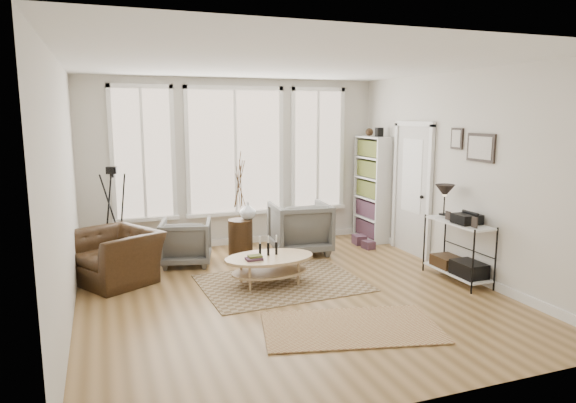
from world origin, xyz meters
name	(u,v)px	position (x,y,z in m)	size (l,w,h in m)	color
room	(290,184)	(0.02, 0.03, 1.43)	(5.50, 5.54, 2.90)	#9C7646
bay_window	(235,154)	(0.00, 2.71, 1.61)	(4.14, 0.12, 2.24)	tan
door	(412,186)	(2.57, 1.15, 1.12)	(0.09, 1.06, 2.22)	silver
bookcase	(372,188)	(2.44, 2.23, 0.96)	(0.31, 0.85, 2.06)	white
low_shelf	(458,244)	(2.38, -0.30, 0.51)	(0.38, 1.08, 1.30)	white
wall_art	(474,145)	(2.58, -0.27, 1.88)	(0.04, 0.88, 0.44)	black
rug_main	(282,283)	(0.04, 0.40, 0.01)	(2.15, 1.61, 0.01)	brown
rug_runner	(351,327)	(0.25, -1.26, 0.01)	(1.89, 1.05, 0.01)	brown
coffee_table	(269,263)	(-0.14, 0.43, 0.31)	(1.26, 0.83, 0.57)	tan
armchair_left	(186,242)	(-1.04, 1.79, 0.35)	(0.75, 0.77, 0.70)	slate
armchair_right	(300,228)	(0.85, 1.80, 0.43)	(0.92, 0.94, 0.86)	slate
side_table	(240,207)	(-0.13, 1.96, 0.81)	(0.40, 0.40, 1.68)	#352010
vase	(248,210)	(0.01, 1.99, 0.74)	(0.27, 0.27, 0.28)	silver
accent_chair	(115,256)	(-2.09, 1.27, 0.36)	(0.96, 1.10, 0.71)	#352010
tripod_camera	(114,220)	(-2.06, 2.11, 0.70)	(0.53, 0.53, 1.52)	black
book_stack_near	(359,240)	(2.05, 1.95, 0.08)	(0.20, 0.25, 0.16)	maroon
book_stack_far	(368,245)	(2.05, 1.62, 0.07)	(0.17, 0.21, 0.14)	maroon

